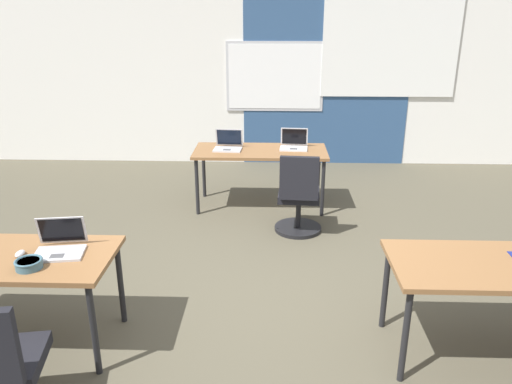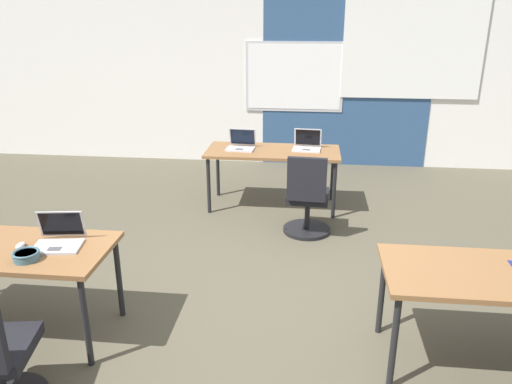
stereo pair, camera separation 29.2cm
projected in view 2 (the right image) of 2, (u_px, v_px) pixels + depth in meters
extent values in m
plane|color=#4C4738|center=(251.00, 302.00, 4.18)|extent=(24.00, 24.00, 0.00)
cube|color=silver|center=(284.00, 73.00, 7.62)|extent=(10.00, 0.20, 2.80)
cube|color=#2D4C75|center=(347.00, 75.00, 7.42)|extent=(2.52, 0.01, 2.80)
cube|color=#B7B7BC|center=(294.00, 77.00, 7.51)|extent=(1.48, 0.02, 1.04)
cube|color=white|center=(294.00, 77.00, 7.51)|extent=(1.40, 0.02, 0.96)
cube|color=white|center=(413.00, 43.00, 7.15)|extent=(2.00, 0.02, 1.58)
cylinder|color=black|center=(86.00, 322.00, 3.33)|extent=(0.04, 0.04, 0.68)
cylinder|color=black|center=(119.00, 277.00, 3.89)|extent=(0.04, 0.04, 0.68)
cube|color=brown|center=(510.00, 276.00, 3.20)|extent=(1.60, 0.70, 0.04)
cylinder|color=black|center=(394.00, 343.00, 3.12)|extent=(0.04, 0.04, 0.68)
cylinder|color=black|center=(382.00, 293.00, 3.68)|extent=(0.04, 0.04, 0.68)
cube|color=brown|center=(273.00, 152.00, 5.99)|extent=(1.60, 0.70, 0.04)
cylinder|color=black|center=(209.00, 186.00, 5.91)|extent=(0.04, 0.04, 0.68)
cylinder|color=black|center=(334.00, 190.00, 5.76)|extent=(0.04, 0.04, 0.68)
cylinder|color=black|center=(218.00, 171.00, 6.47)|extent=(0.04, 0.04, 0.68)
cylinder|color=black|center=(332.00, 174.00, 6.32)|extent=(0.04, 0.04, 0.68)
cube|color=silver|center=(307.00, 149.00, 5.99)|extent=(0.35, 0.25, 0.02)
cube|color=#4C4C4F|center=(306.00, 150.00, 5.94)|extent=(0.09, 0.07, 0.00)
cube|color=silver|center=(308.00, 137.00, 6.07)|extent=(0.33, 0.07, 0.22)
cube|color=black|center=(308.00, 137.00, 6.06)|extent=(0.30, 0.06, 0.19)
cylinder|color=black|center=(307.00, 230.00, 5.51)|extent=(0.52, 0.52, 0.04)
cylinder|color=black|center=(307.00, 214.00, 5.44)|extent=(0.06, 0.06, 0.34)
cube|color=black|center=(308.00, 196.00, 5.37)|extent=(0.47, 0.47, 0.08)
cube|color=black|center=(307.00, 180.00, 5.05)|extent=(0.40, 0.09, 0.46)
sphere|color=black|center=(308.00, 221.00, 5.72)|extent=(0.04, 0.04, 0.04)
sphere|color=black|center=(326.00, 234.00, 5.40)|extent=(0.04, 0.04, 0.04)
sphere|color=black|center=(286.00, 231.00, 5.48)|extent=(0.04, 0.04, 0.04)
cube|color=#B7B7BC|center=(57.00, 247.00, 3.53)|extent=(0.36, 0.28, 0.02)
cube|color=#4C4C4F|center=(54.00, 249.00, 3.48)|extent=(0.10, 0.07, 0.00)
cube|color=#B7B7BC|center=(61.00, 224.00, 3.62)|extent=(0.34, 0.11, 0.22)
cube|color=black|center=(61.00, 224.00, 3.61)|extent=(0.30, 0.09, 0.19)
ellipsoid|color=#B2B2B7|center=(20.00, 245.00, 3.53)|extent=(0.06, 0.10, 0.03)
cylinder|color=black|center=(0.00, 378.00, 3.02)|extent=(0.06, 0.06, 0.34)
sphere|color=black|center=(20.00, 377.00, 3.30)|extent=(0.04, 0.04, 0.04)
cube|color=#B7B7BC|center=(240.00, 149.00, 6.00)|extent=(0.35, 0.25, 0.02)
cube|color=#4C4C4F|center=(239.00, 149.00, 5.95)|extent=(0.09, 0.07, 0.00)
cube|color=#B7B7BC|center=(243.00, 137.00, 6.10)|extent=(0.33, 0.09, 0.22)
cube|color=black|center=(242.00, 137.00, 6.09)|extent=(0.30, 0.07, 0.19)
cylinder|color=#3D6070|center=(26.00, 256.00, 3.35)|extent=(0.17, 0.17, 0.05)
torus|color=#3D6070|center=(26.00, 253.00, 3.34)|extent=(0.18, 0.18, 0.02)
cylinder|color=gold|center=(26.00, 253.00, 3.35)|extent=(0.14, 0.14, 0.01)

